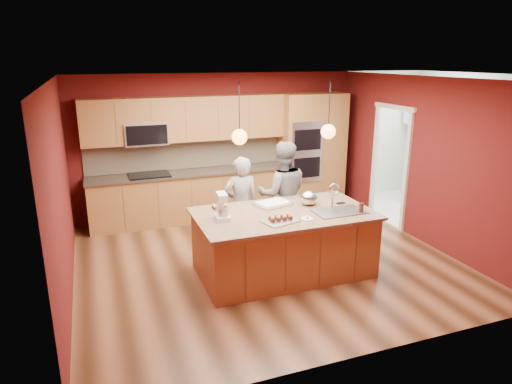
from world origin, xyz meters
name	(u,v)px	position (x,y,z in m)	size (l,w,h in m)	color
floor	(266,260)	(0.00, 0.00, 0.00)	(5.50, 5.50, 0.00)	#422614
ceiling	(267,78)	(0.00, 0.00, 2.70)	(5.50, 5.50, 0.00)	white
wall_back	(219,145)	(0.00, 2.50, 1.35)	(5.50, 5.50, 0.00)	#521211
wall_front	(363,236)	(0.00, -2.50, 1.35)	(5.50, 5.50, 0.00)	#521211
wall_left	(61,194)	(-2.75, 0.00, 1.35)	(5.00, 5.00, 0.00)	#521211
wall_right	(422,160)	(2.75, 0.00, 1.35)	(5.00, 5.00, 0.00)	#521211
cabinet_run	(188,169)	(-0.68, 2.25, 0.98)	(3.74, 0.64, 2.30)	olive
oven_column	(311,151)	(1.85, 2.19, 1.15)	(1.30, 0.62, 2.30)	olive
doorway_trim	(390,168)	(2.73, 0.80, 1.05)	(0.08, 1.11, 2.20)	silver
laundry_room	(450,112)	(4.35, 1.20, 1.95)	(2.60, 2.70, 2.70)	silver
pendant_left	(239,137)	(-0.55, -0.44, 2.00)	(0.20, 0.20, 0.80)	black
pendant_right	(328,131)	(0.73, -0.44, 2.00)	(0.20, 0.20, 0.80)	black
island	(285,242)	(0.11, -0.44, 0.46)	(2.46, 1.38, 1.29)	olive
person_left	(241,205)	(-0.22, 0.50, 0.77)	(0.56, 0.37, 1.53)	black
person_right	(282,194)	(0.48, 0.50, 0.86)	(0.84, 0.65, 1.72)	gray
stand_mixer	(222,208)	(-0.78, -0.40, 1.06)	(0.21, 0.28, 0.36)	white
sheet_cake	(273,203)	(0.08, -0.08, 0.93)	(0.58, 0.50, 0.05)	silver
cooling_rack	(280,221)	(-0.11, -0.77, 0.92)	(0.45, 0.32, 0.02)	#A4A5AA
mixing_bowl	(309,198)	(0.57, -0.25, 1.01)	(0.26, 0.26, 0.22)	silver
plate	(307,219)	(0.27, -0.81, 0.91)	(0.16, 0.16, 0.01)	silver
tumbler	(361,208)	(1.10, -0.81, 0.97)	(0.07, 0.07, 0.13)	#391E11
phone	(341,203)	(1.04, -0.37, 0.91)	(0.13, 0.07, 0.01)	black
cupcakes_left	(220,206)	(-0.70, 0.04, 0.94)	(0.22, 0.15, 0.07)	#DE964F
cupcakes_rack	(280,217)	(-0.09, -0.75, 0.96)	(0.33, 0.17, 0.07)	#DE964F
cupcakes_right	(310,196)	(0.74, 0.04, 0.94)	(0.15, 0.23, 0.07)	#DE964F
washer	(446,185)	(4.18, 0.90, 0.55)	(0.68, 0.70, 1.10)	white
dryer	(427,179)	(4.19, 1.46, 0.53)	(0.66, 0.68, 1.06)	white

